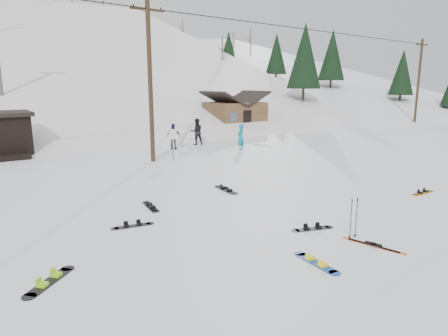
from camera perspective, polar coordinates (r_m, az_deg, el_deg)
ground at (r=11.36m, az=10.44°, el=-11.42°), size 200.00×200.00×0.00m
ski_slope at (r=64.92m, az=-26.36°, el=-3.95°), size 60.00×85.24×65.97m
ridge_right at (r=74.77m, az=4.25°, el=0.05°), size 45.66×93.98×54.59m
treeline_right at (r=65.88m, az=7.36°, el=8.04°), size 20.00×60.00×10.00m
utility_pole at (r=23.33m, az=-10.51°, el=12.33°), size 2.00×0.26×9.00m
utility_pole_right at (r=48.03m, az=26.03°, el=11.08°), size 2.00×0.26×9.00m
trail_sign at (r=23.64m, az=-7.33°, el=4.14°), size 0.50×0.09×1.85m
lift_hut at (r=28.57m, az=-29.07°, el=4.26°), size 3.40×4.10×2.75m
cabin at (r=38.65m, az=1.53°, el=7.58°), size 5.39×4.40×3.77m
hero_snowboard at (r=10.65m, az=13.07°, el=-13.01°), size 0.38×1.56×0.11m
hero_skis at (r=12.15m, az=20.58°, el=-10.28°), size 0.53×1.77×0.09m
ski_poles at (r=12.35m, az=18.03°, el=-6.80°), size 0.33×0.09×1.21m
board_scatter_a at (r=13.20m, az=-12.91°, el=-8.02°), size 1.37×0.44×0.10m
board_scatter_b at (r=15.03m, az=-10.43°, el=-5.41°), size 0.44×1.49×0.11m
board_scatter_c at (r=10.33m, az=-23.66°, el=-14.58°), size 1.32×1.22×0.12m
board_scatter_d at (r=12.93m, az=12.53°, el=-8.42°), size 1.35×0.62×0.10m
board_scatter_e at (r=18.53m, az=26.53°, el=-3.18°), size 1.41×0.27×0.10m
board_scatter_f at (r=17.04m, az=0.31°, el=-3.11°), size 0.39×1.71×0.12m
skier_teal at (r=27.16m, az=2.39°, el=4.42°), size 0.77×0.66×1.77m
skier_dark at (r=29.65m, az=-3.94°, el=5.21°), size 1.10×0.96×1.94m
skier_pink at (r=36.37m, az=-0.06°, el=6.27°), size 1.23×1.04×1.65m
skier_navy at (r=27.71m, az=-7.21°, el=4.49°), size 1.01×1.07×1.78m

